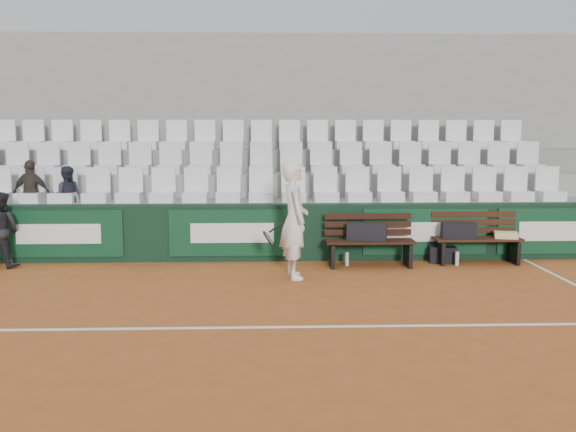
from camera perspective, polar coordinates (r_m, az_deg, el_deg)
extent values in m
plane|color=#AB5A26|center=(7.63, -4.88, -9.88)|extent=(80.00, 80.00, 0.00)
cube|color=white|center=(7.63, -4.88, -9.85)|extent=(18.00, 0.06, 0.01)
cube|color=black|center=(11.42, -3.92, -1.45)|extent=(18.00, 0.30, 1.00)
cube|color=#0C381E|center=(11.80, -19.68, -1.49)|extent=(2.20, 0.04, 0.82)
cube|color=#0C381E|center=(11.25, -4.96, -1.49)|extent=(2.20, 0.04, 0.82)
cube|color=#0C381E|center=(11.59, 12.08, -1.37)|extent=(2.20, 0.04, 0.82)
cube|color=#0C381E|center=(12.39, 22.91, -1.23)|extent=(2.20, 0.04, 0.82)
cube|color=gray|center=(12.03, -3.82, -0.99)|extent=(18.00, 0.95, 1.00)
cube|color=gray|center=(12.95, -3.70, 0.62)|extent=(18.00, 0.95, 1.45)
cube|color=gray|center=(13.86, -3.59, 2.01)|extent=(18.00, 0.95, 1.90)
cube|color=gray|center=(14.43, -3.57, 7.20)|extent=(18.00, 0.30, 4.40)
cube|color=silver|center=(11.77, -3.88, 2.81)|extent=(11.90, 0.44, 0.63)
cube|color=silver|center=(12.69, -3.76, 5.19)|extent=(11.90, 0.44, 0.63)
cube|color=silver|center=(13.63, -3.66, 7.24)|extent=(11.90, 0.44, 0.63)
cube|color=black|center=(10.99, 7.28, -3.31)|extent=(1.50, 0.56, 0.45)
cube|color=#361C10|center=(11.63, 16.43, -2.96)|extent=(1.50, 0.56, 0.45)
cube|color=black|center=(10.95, 7.04, -1.39)|extent=(0.71, 0.44, 0.28)
cube|color=black|center=(11.45, 14.92, -1.25)|extent=(0.60, 0.33, 0.27)
cube|color=#D3CD89|center=(11.70, 18.81, -1.61)|extent=(0.44, 0.37, 0.11)
cube|color=black|center=(11.56, 13.56, -3.35)|extent=(0.49, 0.32, 0.28)
cylinder|color=silver|center=(11.02, 5.26, -3.81)|extent=(0.07, 0.07, 0.23)
cylinder|color=#AEBFC6|center=(11.35, 14.79, -3.68)|extent=(0.07, 0.07, 0.24)
imported|color=white|center=(9.95, 0.56, -0.33)|extent=(0.56, 0.74, 1.84)
torus|color=black|center=(9.98, -1.74, -2.04)|extent=(0.19, 0.30, 0.26)
cylinder|color=black|center=(9.96, -0.98, -0.97)|extent=(0.26, 0.03, 0.20)
imported|color=black|center=(11.82, -24.14, -1.10)|extent=(0.75, 0.66, 1.28)
imported|color=#332E28|center=(12.54, -21.94, 3.92)|extent=(0.76, 0.42, 1.22)
imported|color=#212632|center=(12.34, -19.17, 3.74)|extent=(0.62, 0.53, 1.11)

